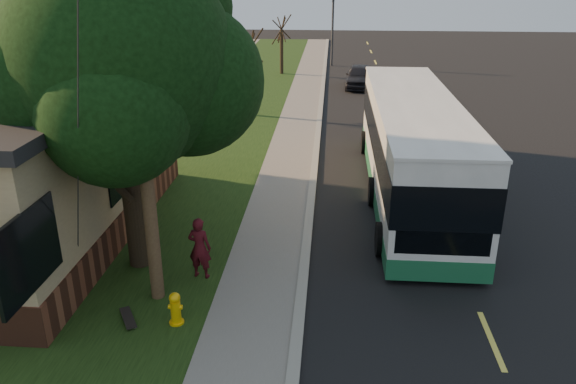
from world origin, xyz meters
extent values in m
plane|color=black|center=(0.00, 0.00, 0.00)|extent=(120.00, 120.00, 0.00)
cube|color=black|center=(4.00, 10.00, 0.01)|extent=(8.00, 80.00, 0.01)
cube|color=gray|center=(0.00, 10.00, 0.06)|extent=(0.25, 80.00, 0.12)
cube|color=slate|center=(-1.00, 10.00, 0.04)|extent=(2.00, 80.00, 0.08)
cube|color=black|center=(-4.50, 10.00, 0.04)|extent=(5.00, 80.00, 0.07)
cylinder|color=yellow|center=(-2.60, 0.00, 0.35)|extent=(0.22, 0.22, 0.55)
sphere|color=yellow|center=(-2.60, 0.00, 0.69)|extent=(0.24, 0.24, 0.24)
cylinder|color=yellow|center=(-2.60, 0.00, 0.47)|extent=(0.30, 0.10, 0.10)
cylinder|color=yellow|center=(-2.60, 0.00, 0.47)|extent=(0.10, 0.18, 0.10)
cylinder|color=yellow|center=(-2.60, 0.00, 0.09)|extent=(0.32, 0.32, 0.04)
cylinder|color=#473321|center=(-3.30, 1.00, 4.57)|extent=(0.30, 0.30, 9.00)
cylinder|color=#2D2D30|center=(-4.20, -0.10, 3.80)|extent=(2.52, 3.21, 7.60)
cylinder|color=black|center=(-4.20, 2.50, 2.07)|extent=(0.56, 0.56, 4.00)
sphere|color=black|center=(-4.20, 2.50, 5.27)|extent=(5.20, 5.20, 5.20)
sphere|color=black|center=(-2.80, 3.10, 4.67)|extent=(3.60, 3.60, 3.60)
sphere|color=black|center=(-5.40, 2.10, 4.97)|extent=(3.80, 3.80, 3.80)
sphere|color=black|center=(-3.90, 1.20, 4.37)|extent=(3.20, 3.20, 3.20)
sphere|color=black|center=(-4.80, 3.90, 5.67)|extent=(3.40, 3.40, 3.40)
sphere|color=black|center=(-3.30, 3.70, 6.27)|extent=(3.00, 3.00, 3.00)
cylinder|color=black|center=(-3.50, 18.00, 1.72)|extent=(0.24, 0.24, 3.30)
cylinder|color=black|center=(-3.50, 18.00, 3.37)|extent=(1.38, 0.57, 2.01)
cylinder|color=black|center=(-3.50, 18.00, 3.37)|extent=(0.74, 1.21, 1.58)
cylinder|color=black|center=(-3.50, 18.00, 3.37)|extent=(0.65, 1.05, 1.95)
cylinder|color=black|center=(-3.50, 18.00, 3.37)|extent=(1.28, 0.53, 1.33)
cylinder|color=black|center=(-3.50, 18.00, 3.37)|extent=(0.75, 1.21, 1.70)
cylinder|color=black|center=(-3.00, 30.00, 1.58)|extent=(0.24, 0.24, 3.03)
cylinder|color=black|center=(-3.00, 30.00, 3.10)|extent=(1.38, 0.57, 2.01)
cylinder|color=black|center=(-3.00, 30.00, 3.10)|extent=(0.74, 1.21, 1.58)
cylinder|color=black|center=(-3.00, 30.00, 3.10)|extent=(0.65, 1.05, 1.95)
cylinder|color=black|center=(-3.00, 30.00, 3.10)|extent=(1.28, 0.53, 1.33)
cylinder|color=black|center=(-3.00, 30.00, 3.10)|extent=(0.75, 1.21, 1.70)
cylinder|color=#2D2D30|center=(0.50, 34.00, 2.75)|extent=(0.16, 0.16, 5.50)
imported|color=black|center=(0.50, 34.00, 4.50)|extent=(0.18, 0.22, 1.10)
cube|color=silver|center=(3.24, 7.96, 1.85)|extent=(2.50, 12.00, 2.70)
cube|color=#1C623B|center=(3.24, 7.96, 0.45)|extent=(2.52, 12.02, 0.55)
cube|color=black|center=(3.24, 7.96, 2.05)|extent=(2.54, 12.04, 1.10)
cube|color=black|center=(3.24, 1.99, 1.70)|extent=(2.20, 0.06, 1.60)
cube|color=yellow|center=(3.24, 2.00, 3.05)|extent=(1.60, 0.06, 0.35)
cube|color=#FFF2CC|center=(2.49, 1.98, 0.55)|extent=(0.25, 0.04, 0.15)
cube|color=#FFF2CC|center=(3.99, 1.98, 0.55)|extent=(0.25, 0.04, 0.15)
cube|color=silver|center=(3.24, 7.96, 3.22)|extent=(2.55, 12.05, 0.08)
cylinder|color=black|center=(1.99, 3.56, 0.46)|extent=(0.28, 0.92, 0.92)
cylinder|color=black|center=(4.49, 3.56, 0.46)|extent=(0.28, 0.92, 0.92)
cylinder|color=black|center=(1.99, 6.96, 0.46)|extent=(0.28, 0.92, 0.92)
cylinder|color=black|center=(4.49, 6.96, 0.46)|extent=(0.28, 0.92, 0.92)
cylinder|color=black|center=(1.99, 12.36, 0.46)|extent=(0.28, 0.92, 0.92)
cylinder|color=black|center=(4.49, 12.36, 0.46)|extent=(0.28, 0.92, 0.92)
imported|color=#450D15|center=(-2.50, 1.96, 0.86)|extent=(0.63, 0.47, 1.57)
cube|color=black|center=(-3.66, 0.01, 0.14)|extent=(0.62, 0.85, 0.02)
cylinder|color=silver|center=(-3.51, -0.25, 0.10)|extent=(0.19, 0.14, 0.05)
cylinder|color=silver|center=(-3.82, 0.27, 0.10)|extent=(0.19, 0.14, 0.05)
imported|color=black|center=(2.30, 25.89, 0.70)|extent=(1.97, 4.25, 1.41)
camera|label=1|loc=(0.56, -9.87, 7.17)|focal=35.00mm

